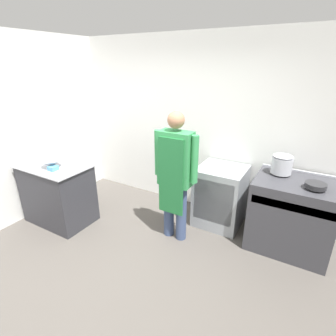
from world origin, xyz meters
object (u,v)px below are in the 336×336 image
Objects in this scene: stove at (291,215)px; saute_pan at (316,185)px; person_cook at (175,171)px; stock_pot at (282,164)px; fridge_unit at (220,196)px; mixing_bowl at (51,163)px; plastic_tub at (53,168)px.

saute_pan is (0.19, -0.13, 0.51)m from stove.
stock_pot is (1.16, 0.70, 0.09)m from person_cook.
stock_pot reaches higher than stove.
saute_pan is at bearing -10.22° from fridge_unit.
saute_pan is at bearing 15.52° from person_cook.
stove is 3.79× the size of stock_pot.
fridge_unit is 1.30m from saute_pan.
stock_pot reaches higher than fridge_unit.
person_cook reaches higher than fridge_unit.
mixing_bowl is 1.25× the size of saute_pan.
fridge_unit is (-0.97, 0.08, -0.02)m from stove.
person_cook is 7.62× the size of saute_pan.
fridge_unit is 0.99m from stock_pot.
fridge_unit is at bearing 169.78° from saute_pan.
person_cook is 15.61× the size of plastic_tub.
plastic_tub is at bearing -158.40° from person_cook.
person_cook is at bearing -122.46° from fridge_unit.
person_cook is 1.63m from saute_pan.
person_cook is at bearing -164.48° from saute_pan.
person_cook is 1.36m from stock_pot.
person_cook is at bearing -149.07° from stock_pot.
plastic_tub is 0.49× the size of saute_pan.
mixing_bowl is at bearing -159.87° from stove.
mixing_bowl reaches higher than plastic_tub.
fridge_unit is at bearing 57.54° from person_cook.
plastic_tub is 0.44× the size of stock_pot.
person_cook is (-1.38, -0.57, 0.52)m from stove.
mixing_bowl is (-2.09, -1.20, 0.51)m from fridge_unit.
mixing_bowl is 3.40m from saute_pan.
saute_pan is at bearing -33.94° from stove.
stove is 3.20m from plastic_tub.
stock_pot is (-0.22, 0.13, 0.61)m from stove.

